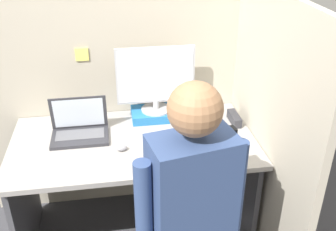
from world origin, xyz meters
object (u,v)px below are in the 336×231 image
object	(u,v)px
laptop	(80,129)
person	(191,222)
stapler	(234,118)
monitor	(156,79)
carrot_toy	(201,157)
paper_box	(156,114)

from	to	relation	value
laptop	person	distance (m)	1.03
stapler	monitor	bearing A→B (deg)	163.20
laptop	monitor	bearing A→B (deg)	19.21
laptop	carrot_toy	distance (m)	0.75
paper_box	person	world-z (taller)	person
monitor	carrot_toy	xyz separation A→B (m)	(0.17, -0.53, -0.25)
laptop	stapler	bearing A→B (deg)	1.30
paper_box	laptop	distance (m)	0.51
laptop	stapler	distance (m)	0.96
stapler	person	size ratio (longest dim) A/B	0.12
stapler	person	distance (m)	1.05
stapler	carrot_toy	size ratio (longest dim) A/B	1.12
paper_box	person	distance (m)	1.08
monitor	laptop	size ratio (longest dim) A/B	1.47
paper_box	carrot_toy	size ratio (longest dim) A/B	2.13
monitor	laptop	world-z (taller)	monitor
stapler	carrot_toy	distance (m)	0.49
monitor	person	distance (m)	1.09
paper_box	stapler	distance (m)	0.50
monitor	paper_box	bearing A→B (deg)	-90.00
laptop	person	xyz separation A→B (m)	(0.48, -0.91, 0.05)
paper_box	monitor	size ratio (longest dim) A/B	0.65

